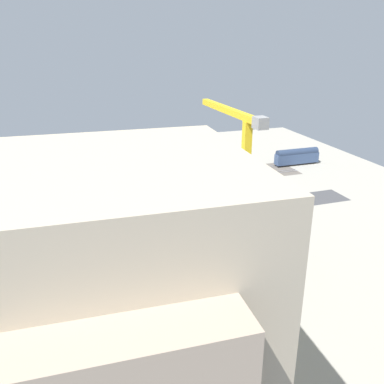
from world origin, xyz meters
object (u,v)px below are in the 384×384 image
at_px(locomotive, 229,167).
at_px(parked_car_5, 106,230).
at_px(street_tree_0, 132,198).
at_px(parked_car_1, 218,214).
at_px(parked_car_3, 165,222).
at_px(parked_car_4, 137,226).
at_px(box_truck_0, 115,233).
at_px(tower_crane, 240,175).
at_px(box_truck_1, 68,241).
at_px(traffic_light, 193,191).
at_px(street_tree_3, 15,210).
at_px(platform_canopy_near, 140,180).
at_px(street_tree_1, 25,211).
at_px(construction_building, 112,230).
at_px(parked_car_2, 196,218).
at_px(street_tree_2, 48,203).
at_px(parked_car_0, 248,211).
at_px(box_truck_2, 114,234).
at_px(passenger_coach, 297,156).

distance_m(locomotive, parked_car_5, 56.17).
bearing_deg(street_tree_0, parked_car_1, 160.24).
bearing_deg(parked_car_3, street_tree_0, -49.85).
relative_size(parked_car_4, box_truck_0, 0.41).
relative_size(tower_crane, box_truck_1, 3.43).
relative_size(parked_car_5, traffic_light, 0.61).
bearing_deg(street_tree_3, platform_canopy_near, -156.57).
relative_size(box_truck_0, street_tree_1, 1.54).
relative_size(locomotive, box_truck_1, 1.87).
relative_size(construction_building, traffic_light, 5.68).
height_order(tower_crane, street_tree_0, tower_crane).
bearing_deg(parked_car_2, parked_car_5, -0.35).
distance_m(parked_car_5, street_tree_2, 15.83).
distance_m(tower_crane, box_truck_0, 32.18).
distance_m(parked_car_2, street_tree_2, 35.58).
distance_m(parked_car_4, street_tree_2, 22.00).
height_order(parked_car_5, box_truck_1, box_truck_1).
height_order(construction_building, tower_crane, tower_crane).
bearing_deg(construction_building, street_tree_2, -67.10).
distance_m(parked_car_2, construction_building, 29.95).
bearing_deg(parked_car_0, parked_car_1, -6.16).
bearing_deg(parked_car_2, parked_car_4, -0.65).
xyz_separation_m(parked_car_0, box_truck_1, (44.54, 4.51, 0.93)).
xyz_separation_m(box_truck_2, street_tree_2, (13.37, -13.31, 3.93)).
bearing_deg(parked_car_5, street_tree_1, -27.43).
bearing_deg(street_tree_1, construction_building, 121.86).
bearing_deg(street_tree_3, parked_car_2, 168.09).
distance_m(parked_car_5, traffic_light, 25.33).
distance_m(passenger_coach, parked_car_3, 65.59).
distance_m(parked_car_4, traffic_light, 18.62).
relative_size(box_truck_2, street_tree_3, 1.16).
height_order(platform_canopy_near, parked_car_0, platform_canopy_near).
bearing_deg(construction_building, locomotive, -132.07).
height_order(tower_crane, box_truck_1, tower_crane).
distance_m(parked_car_0, parked_car_1, 8.01).
relative_size(parked_car_3, street_tree_0, 0.60).
height_order(platform_canopy_near, street_tree_0, street_tree_0).
height_order(platform_canopy_near, traffic_light, traffic_light).
bearing_deg(parked_car_5, box_truck_2, 105.28).
height_order(passenger_coach, traffic_light, traffic_light).
xyz_separation_m(locomotive, parked_car_5, (45.16, 33.39, -0.93)).
height_order(locomotive, street_tree_3, street_tree_3).
distance_m(box_truck_0, street_tree_2, 19.18).
relative_size(platform_canopy_near, street_tree_2, 7.54).
bearing_deg(locomotive, parked_car_3, 47.06).
bearing_deg(box_truck_0, platform_canopy_near, -113.25).
xyz_separation_m(passenger_coach, box_truck_1, (79.25, 38.27, -1.39)).
relative_size(locomotive, parked_car_3, 3.91).
height_order(locomotive, box_truck_2, locomotive).
xyz_separation_m(tower_crane, street_tree_2, (36.06, -29.07, -12.61)).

